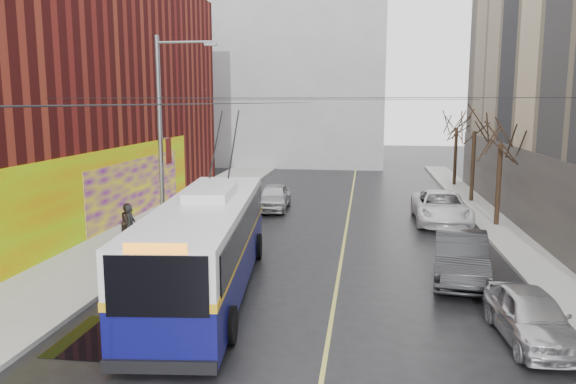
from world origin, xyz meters
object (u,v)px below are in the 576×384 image
(parked_car_b, at_px, (461,257))
(tree_near, at_px, (502,128))
(tree_mid, at_px, (475,119))
(following_car, at_px, (273,197))
(trolleybus, at_px, (207,244))
(parked_car_a, at_px, (531,316))
(pedestrian_b, at_px, (128,222))
(tree_far, at_px, (457,117))
(pedestrian_a, at_px, (131,225))
(streetlight_pole, at_px, (164,136))
(parked_car_c, at_px, (441,207))

(parked_car_b, bearing_deg, tree_near, 77.61)
(tree_mid, height_order, following_car, tree_mid)
(trolleybus, bearing_deg, following_car, 84.76)
(parked_car_a, distance_m, pedestrian_b, 17.10)
(trolleybus, height_order, pedestrian_b, trolleybus)
(tree_near, relative_size, following_car, 1.45)
(parked_car_a, relative_size, pedestrian_b, 2.44)
(tree_far, relative_size, pedestrian_b, 3.93)
(trolleybus, relative_size, pedestrian_b, 7.57)
(tree_near, bearing_deg, pedestrian_a, -159.09)
(following_car, bearing_deg, parked_car_a, -62.06)
(streetlight_pole, relative_size, parked_car_a, 2.21)
(streetlight_pole, bearing_deg, pedestrian_a, -166.59)
(parked_car_c, bearing_deg, tree_near, -14.55)
(tree_mid, xyz_separation_m, parked_car_b, (-3.20, -16.04, -4.41))
(tree_far, relative_size, trolleybus, 0.52)
(tree_near, distance_m, parked_car_b, 10.44)
(tree_near, relative_size, pedestrian_b, 3.83)
(streetlight_pole, xyz_separation_m, parked_car_a, (12.93, -8.13, -4.15))
(parked_car_b, bearing_deg, tree_mid, 85.82)
(tree_far, height_order, following_car, tree_far)
(tree_near, bearing_deg, parked_car_b, -109.49)
(trolleybus, distance_m, parked_car_b, 8.94)
(parked_car_a, xyz_separation_m, following_car, (-9.73, 17.23, 0.06))
(trolleybus, bearing_deg, pedestrian_a, 127.74)
(tree_mid, distance_m, trolleybus, 22.19)
(trolleybus, xyz_separation_m, following_car, (-0.17, 14.56, -0.89))
(tree_mid, xyz_separation_m, trolleybus, (-11.76, -18.47, -3.61))
(tree_near, xyz_separation_m, parked_car_a, (-2.20, -14.13, -4.28))
(tree_far, distance_m, parked_car_c, 14.25)
(parked_car_c, distance_m, pedestrian_b, 15.74)
(streetlight_pole, bearing_deg, parked_car_a, -32.14)
(tree_near, xyz_separation_m, tree_far, (0.00, 14.00, 0.17))
(following_car, bearing_deg, pedestrian_a, -117.97)
(tree_near, height_order, pedestrian_a, tree_near)
(tree_near, height_order, trolleybus, tree_near)
(tree_mid, distance_m, parked_car_a, 21.73)
(tree_near, bearing_deg, pedestrian_b, -161.62)
(pedestrian_a, bearing_deg, parked_car_b, -109.76)
(tree_far, distance_m, parked_car_a, 28.56)
(tree_mid, distance_m, pedestrian_b, 21.67)
(parked_car_b, xyz_separation_m, parked_car_c, (0.54, 9.73, -0.02))
(tree_far, bearing_deg, parked_car_b, -97.91)
(streetlight_pole, xyz_separation_m, tree_mid, (15.14, 13.00, 0.41))
(tree_near, distance_m, pedestrian_a, 18.25)
(trolleybus, xyz_separation_m, pedestrian_a, (-4.88, 5.11, -0.64))
(tree_far, xyz_separation_m, trolleybus, (-11.76, -25.47, -3.50))
(tree_far, xyz_separation_m, parked_car_c, (-2.66, -13.31, -4.32))
(tree_mid, xyz_separation_m, pedestrian_a, (-16.64, -13.36, -4.24))
(tree_mid, bearing_deg, trolleybus, -122.50)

